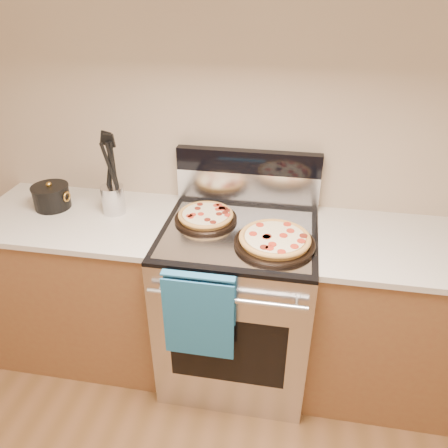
% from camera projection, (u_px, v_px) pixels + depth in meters
% --- Properties ---
extents(wall_back, '(4.00, 0.00, 4.00)m').
position_uv_depth(wall_back, '(250.00, 123.00, 2.21)').
color(wall_back, tan).
rests_on(wall_back, ground).
extents(range_body, '(0.76, 0.68, 0.90)m').
position_uv_depth(range_body, '(237.00, 305.00, 2.36)').
color(range_body, '#B7B7BC').
rests_on(range_body, ground).
extents(oven_window, '(0.56, 0.01, 0.40)m').
position_uv_depth(oven_window, '(227.00, 351.00, 2.08)').
color(oven_window, black).
rests_on(oven_window, range_body).
extents(cooktop, '(0.76, 0.68, 0.02)m').
position_uv_depth(cooktop, '(239.00, 233.00, 2.13)').
color(cooktop, black).
rests_on(cooktop, range_body).
extents(backsplash_lower, '(0.76, 0.06, 0.18)m').
position_uv_depth(backsplash_lower, '(248.00, 188.00, 2.35)').
color(backsplash_lower, silver).
rests_on(backsplash_lower, cooktop).
extents(backsplash_upper, '(0.76, 0.06, 0.12)m').
position_uv_depth(backsplash_upper, '(248.00, 161.00, 2.27)').
color(backsplash_upper, black).
rests_on(backsplash_upper, backsplash_lower).
extents(oven_handle, '(0.70, 0.03, 0.03)m').
position_uv_depth(oven_handle, '(226.00, 300.00, 1.87)').
color(oven_handle, silver).
rests_on(oven_handle, range_body).
extents(dish_towel, '(0.32, 0.05, 0.42)m').
position_uv_depth(dish_towel, '(199.00, 314.00, 1.94)').
color(dish_towel, '#1D5D91').
rests_on(dish_towel, oven_handle).
extents(foil_sheet, '(0.70, 0.55, 0.01)m').
position_uv_depth(foil_sheet, '(238.00, 234.00, 2.10)').
color(foil_sheet, gray).
rests_on(foil_sheet, cooktop).
extents(cabinet_left, '(1.00, 0.62, 0.88)m').
position_uv_depth(cabinet_left, '(88.00, 286.00, 2.53)').
color(cabinet_left, brown).
rests_on(cabinet_left, ground).
extents(countertop_left, '(1.02, 0.64, 0.03)m').
position_uv_depth(countertop_left, '(75.00, 217.00, 2.30)').
color(countertop_left, '#BAB3A7').
rests_on(countertop_left, cabinet_left).
extents(cabinet_right, '(1.00, 0.62, 0.88)m').
position_uv_depth(cabinet_right, '(406.00, 323.00, 2.26)').
color(cabinet_right, brown).
rests_on(cabinet_right, ground).
extents(countertop_right, '(1.02, 0.64, 0.03)m').
position_uv_depth(countertop_right, '(426.00, 249.00, 2.03)').
color(countertop_right, '#BAB3A7').
rests_on(countertop_right, cabinet_right).
extents(pepperoni_pizza_back, '(0.38, 0.38, 0.04)m').
position_uv_depth(pepperoni_pizza_back, '(206.00, 216.00, 2.20)').
color(pepperoni_pizza_back, '#AD7C34').
rests_on(pepperoni_pizza_back, foil_sheet).
extents(pepperoni_pizza_front, '(0.47, 0.47, 0.05)m').
position_uv_depth(pepperoni_pizza_front, '(275.00, 240.00, 2.00)').
color(pepperoni_pizza_front, '#AD7C34').
rests_on(pepperoni_pizza_front, foil_sheet).
extents(utensil_crock, '(0.13, 0.13, 0.15)m').
position_uv_depth(utensil_crock, '(113.00, 199.00, 2.28)').
color(utensil_crock, silver).
rests_on(utensil_crock, countertop_left).
extents(saucepan, '(0.21, 0.21, 0.12)m').
position_uv_depth(saucepan, '(52.00, 198.00, 2.34)').
color(saucepan, black).
rests_on(saucepan, countertop_left).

